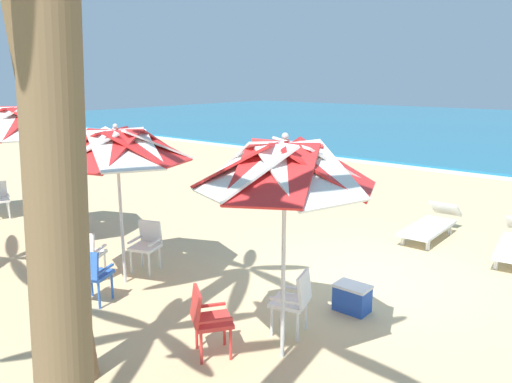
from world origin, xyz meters
The scene contains 14 objects.
ground_plane centered at (0.00, 0.00, 0.00)m, with size 80.00×80.00×0.00m, color #D3B784.
beach_umbrella_0 centered at (0.34, -2.86, 2.32)m, with size 2.09×2.09×2.71m.
plastic_chair_0 centered at (-0.38, -3.41, 0.50)m, with size 0.62×0.63×0.87m.
plastic_chair_1 centered at (0.14, -2.33, 0.50)m, with size 0.57×0.55×0.87m.
beach_umbrella_1 centered at (-2.96, -2.74, 2.25)m, with size 2.36×2.36×2.61m.
plastic_chair_2 centered at (-2.66, -3.52, 0.50)m, with size 0.58×0.60×0.87m.
plastic_chair_3 centered at (-3.48, -3.09, 0.50)m, with size 0.60×0.62×0.87m.
plastic_chair_4 centered at (-3.11, -2.15, 0.50)m, with size 0.57×0.59×0.87m.
beach_umbrella_2 centered at (-5.98, -2.69, 2.45)m, with size 2.46×2.46×2.84m.
plastic_chair_5 centered at (-5.81, -1.96, 0.50)m, with size 0.55×0.53×0.87m.
sun_lounger_1 centered at (0.05, 2.79, 0.28)m, with size 0.65×2.15×0.62m.
palm_tree_0 centered at (-1.11, -4.86, 3.68)m, with size 2.73×2.73×6.16m.
palm_tree_3 centered at (1.06, -5.89, 3.41)m, with size 3.08×3.18×5.75m.
cooler_box centered at (0.41, -1.26, 0.20)m, with size 0.50×0.34×0.40m.
Camera 1 is at (3.48, -7.16, 3.30)m, focal length 34.34 mm.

